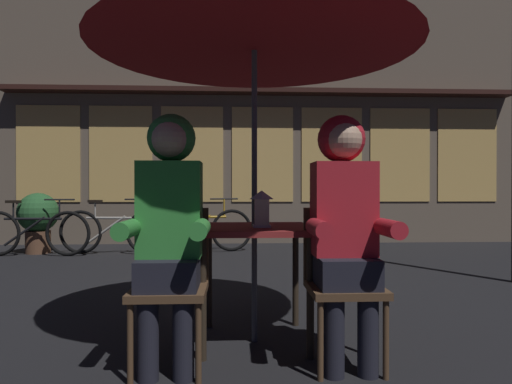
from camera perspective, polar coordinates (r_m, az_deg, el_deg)
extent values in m
plane|color=black|center=(3.01, -0.21, -18.62)|extent=(60.00, 60.00, 0.00)
cube|color=maroon|center=(2.86, -0.21, -4.80)|extent=(0.72, 0.72, 0.04)
cylinder|color=#2D2319|center=(2.62, -6.89, -13.51)|extent=(0.04, 0.04, 0.70)
cylinder|color=#2D2319|center=(2.65, 7.01, -13.35)|extent=(0.04, 0.04, 0.70)
cylinder|color=#2D2319|center=(3.22, -6.08, -10.86)|extent=(0.04, 0.04, 0.70)
cylinder|color=#2D2319|center=(3.24, 5.12, -10.78)|extent=(0.04, 0.04, 0.70)
cylinder|color=#4C4C51|center=(2.85, -0.21, 3.30)|extent=(0.04, 0.04, 2.25)
cone|color=maroon|center=(3.04, -0.21, 21.17)|extent=(2.10, 2.10, 0.38)
cube|color=white|center=(2.79, 0.72, -4.39)|extent=(0.11, 0.11, 0.02)
cube|color=white|center=(2.78, 0.72, -2.59)|extent=(0.09, 0.09, 0.16)
pyramid|color=white|center=(2.78, 0.72, -0.37)|extent=(0.11, 0.11, 0.06)
cube|color=#513823|center=(2.49, -11.11, -12.39)|extent=(0.40, 0.40, 0.04)
cylinder|color=#513823|center=(2.37, -7.43, -18.71)|extent=(0.03, 0.03, 0.41)
cylinder|color=#513823|center=(2.42, -15.91, -18.31)|extent=(0.03, 0.03, 0.41)
cylinder|color=#513823|center=(2.69, -6.82, -16.35)|extent=(0.03, 0.03, 0.41)
cylinder|color=#513823|center=(2.74, -14.23, -16.08)|extent=(0.03, 0.03, 0.41)
cube|color=#513823|center=(2.63, -10.53, -6.61)|extent=(0.40, 0.03, 0.42)
cube|color=#513823|center=(2.54, 11.39, -12.14)|extent=(0.40, 0.40, 0.04)
cylinder|color=#513823|center=(2.49, 16.39, -17.79)|extent=(0.03, 0.03, 0.41)
cylinder|color=#513823|center=(2.40, 8.29, -18.44)|extent=(0.03, 0.03, 0.41)
cylinder|color=#513823|center=(2.80, 14.01, -15.71)|extent=(0.03, 0.03, 0.41)
cylinder|color=#513823|center=(2.72, 6.86, -16.16)|extent=(0.03, 0.03, 0.41)
cube|color=#513823|center=(2.68, 10.43, -6.49)|extent=(0.40, 0.03, 0.42)
cylinder|color=black|center=(2.41, -9.33, -17.86)|extent=(0.11, 0.11, 0.45)
cylinder|color=black|center=(2.44, -13.75, -17.66)|extent=(0.11, 0.11, 0.45)
cube|color=black|center=(2.47, -11.11, -10.13)|extent=(0.32, 0.36, 0.16)
cube|color=#338C38|center=(2.47, -10.99, -2.18)|extent=(0.34, 0.22, 0.52)
cylinder|color=#338C38|center=(2.24, -7.21, -4.75)|extent=(0.09, 0.30, 0.09)
cylinder|color=#338C38|center=(2.29, -16.24, -4.64)|extent=(0.09, 0.30, 0.09)
sphere|color=tan|center=(2.48, -11.00, 6.73)|extent=(0.21, 0.21, 0.21)
sphere|color=#338C38|center=(2.53, -10.84, 6.83)|extent=(0.27, 0.27, 0.27)
cylinder|color=black|center=(2.50, 14.22, -17.23)|extent=(0.11, 0.11, 0.45)
cylinder|color=black|center=(2.45, 10.01, -17.55)|extent=(0.11, 0.11, 0.45)
cube|color=black|center=(2.52, 11.40, -9.92)|extent=(0.32, 0.36, 0.16)
cube|color=red|center=(2.52, 11.19, -2.13)|extent=(0.34, 0.22, 0.52)
cylinder|color=red|center=(2.37, 16.72, -4.49)|extent=(0.09, 0.30, 0.09)
cylinder|color=red|center=(2.27, 8.10, -4.68)|extent=(0.09, 0.30, 0.09)
sphere|color=tan|center=(2.53, 11.20, 6.61)|extent=(0.21, 0.21, 0.21)
sphere|color=red|center=(2.58, 10.93, 6.71)|extent=(0.27, 0.27, 0.27)
cube|color=#6B5B4C|center=(8.53, 0.71, 14.80)|extent=(10.00, 0.60, 6.20)
cube|color=#E0B260|center=(8.60, -25.19, 4.50)|extent=(1.10, 0.02, 1.70)
cube|color=#E0B260|center=(8.21, -17.02, 4.72)|extent=(1.10, 0.02, 1.70)
cube|color=#E0B260|center=(7.99, -8.22, 4.85)|extent=(1.10, 0.02, 1.70)
cube|color=#E0B260|center=(7.97, 0.85, 4.86)|extent=(1.10, 0.02, 1.70)
cube|color=#E0B260|center=(8.15, 9.74, 4.76)|extent=(1.10, 0.02, 1.70)
cube|color=#E0B260|center=(8.51, 18.05, 4.56)|extent=(1.10, 0.02, 1.70)
cube|color=#E0B260|center=(9.03, 25.55, 4.30)|extent=(1.10, 0.02, 1.70)
cube|color=#331914|center=(8.00, 0.91, 12.82)|extent=(9.00, 0.36, 0.08)
torus|color=black|center=(7.03, -23.07, -4.94)|extent=(0.66, 0.08, 0.66)
cylinder|color=black|center=(7.23, -26.80, -3.10)|extent=(0.84, 0.08, 0.04)
cylinder|color=black|center=(7.30, -27.65, -4.50)|extent=(0.61, 0.07, 0.44)
cylinder|color=black|center=(7.36, -28.79, -2.11)|extent=(0.02, 0.02, 0.24)
cube|color=black|center=(7.35, -28.79, -1.10)|extent=(0.20, 0.09, 0.04)
cylinder|color=black|center=(7.06, -23.99, -2.04)|extent=(0.02, 0.02, 0.28)
cylinder|color=black|center=(7.05, -23.99, -0.90)|extent=(0.44, 0.05, 0.02)
torus|color=black|center=(6.83, -13.82, -5.07)|extent=(0.66, 0.11, 0.66)
torus|color=black|center=(7.19, -21.67, -4.82)|extent=(0.66, 0.11, 0.66)
cylinder|color=#ADA89E|center=(6.98, -17.84, -3.20)|extent=(0.84, 0.11, 0.04)
cylinder|color=#ADA89E|center=(7.03, -18.78, -4.65)|extent=(0.61, 0.09, 0.44)
cylinder|color=#ADA89E|center=(7.08, -20.02, -2.18)|extent=(0.02, 0.02, 0.24)
cube|color=black|center=(7.07, -20.02, -1.13)|extent=(0.21, 0.10, 0.04)
cylinder|color=#ADA89E|center=(6.84, -14.80, -2.09)|extent=(0.02, 0.02, 0.28)
cylinder|color=black|center=(6.84, -14.81, -0.92)|extent=(0.44, 0.07, 0.02)
torus|color=black|center=(6.99, -3.15, -4.94)|extent=(0.65, 0.21, 0.66)
torus|color=black|center=(6.82, -11.53, -5.08)|extent=(0.65, 0.21, 0.66)
cylinder|color=#B78419|center=(6.87, -7.29, -3.24)|extent=(0.82, 0.24, 0.04)
cylinder|color=#B78419|center=(6.86, -8.30, -4.76)|extent=(0.60, 0.18, 0.44)
cylinder|color=#B78419|center=(6.82, -9.66, -2.26)|extent=(0.02, 0.02, 0.24)
cube|color=black|center=(6.82, -9.66, -1.17)|extent=(0.21, 0.13, 0.04)
cylinder|color=#B78419|center=(6.94, -4.13, -2.04)|extent=(0.02, 0.02, 0.28)
cylinder|color=black|center=(6.93, -4.13, -0.89)|extent=(0.43, 0.13, 0.02)
cylinder|color=brown|center=(7.56, -26.26, -5.80)|extent=(0.36, 0.36, 0.34)
sphere|color=#285B2D|center=(7.52, -26.27, -2.39)|extent=(0.60, 0.60, 0.60)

